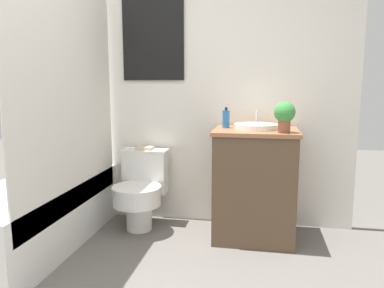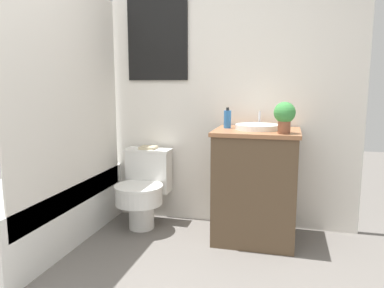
{
  "view_description": "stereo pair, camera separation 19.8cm",
  "coord_description": "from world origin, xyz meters",
  "views": [
    {
      "loc": [
        0.86,
        -1.45,
        1.25
      ],
      "look_at": [
        0.34,
        1.37,
        0.78
      ],
      "focal_mm": 35.0,
      "sensor_mm": 36.0,
      "label": 1
    },
    {
      "loc": [
        1.06,
        -1.4,
        1.25
      ],
      "look_at": [
        0.34,
        1.37,
        0.78
      ],
      "focal_mm": 35.0,
      "sensor_mm": 36.0,
      "label": 2
    }
  ],
  "objects": [
    {
      "name": "sink",
      "position": [
        0.83,
        1.54,
        0.91
      ],
      "size": [
        0.35,
        0.38,
        0.13
      ],
      "color": "white",
      "rests_on": "vanity"
    },
    {
      "name": "vanity",
      "position": [
        0.83,
        1.52,
        0.45
      ],
      "size": [
        0.66,
        0.57,
        0.89
      ],
      "color": "brown",
      "rests_on": "ground_plane"
    },
    {
      "name": "toilet",
      "position": [
        -0.14,
        1.55,
        0.34
      ],
      "size": [
        0.41,
        0.54,
        0.67
      ],
      "color": "white",
      "rests_on": "ground_plane"
    },
    {
      "name": "potted_plant",
      "position": [
        1.03,
        1.35,
        1.02
      ],
      "size": [
        0.15,
        0.15,
        0.23
      ],
      "color": "brown",
      "rests_on": "vanity"
    },
    {
      "name": "soap_bottle",
      "position": [
        0.58,
        1.58,
        0.96
      ],
      "size": [
        0.06,
        0.06,
        0.17
      ],
      "color": "#2D6BB2",
      "rests_on": "vanity"
    },
    {
      "name": "shower_area",
      "position": [
        -0.8,
        1.03,
        0.29
      ],
      "size": [
        0.68,
        1.57,
        1.98
      ],
      "color": "white",
      "rests_on": "ground_plane"
    },
    {
      "name": "wall_back",
      "position": [
        -0.0,
        1.84,
        1.26
      ],
      "size": [
        3.32,
        0.07,
        2.5
      ],
      "color": "white",
      "rests_on": "ground_plane"
    },
    {
      "name": "book_on_tank",
      "position": [
        -0.14,
        1.69,
        0.68
      ],
      "size": [
        0.14,
        0.13,
        0.02
      ],
      "color": "beige",
      "rests_on": "toilet"
    }
  ]
}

